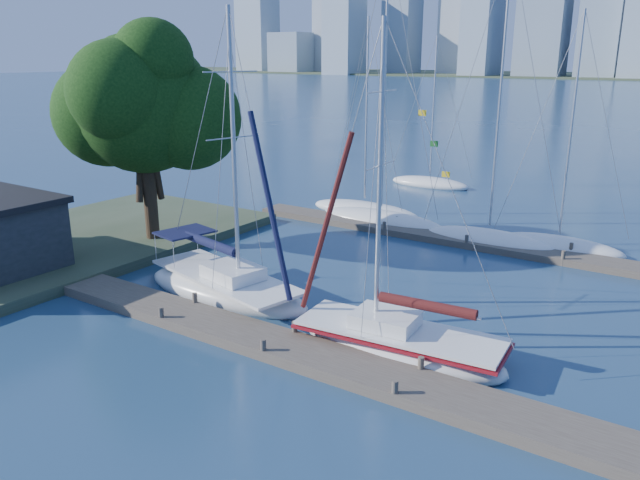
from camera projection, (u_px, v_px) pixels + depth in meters
The scene contains 12 objects.
ground at pixel (280, 351), 22.02m from camera, with size 700.00×700.00×0.00m, color navy.
near_dock at pixel (280, 346), 21.96m from camera, with size 26.00×2.00×0.40m, color #4C4238.
far_dock at pixel (489, 245), 33.63m from camera, with size 30.00×1.80×0.36m, color #4C4238.
shore at pixel (62, 245), 33.42m from camera, with size 12.00×22.00×0.50m, color #38472D.
tree at pixel (143, 101), 31.78m from camera, with size 9.32×8.47×11.79m.
sailboat_navy at pixel (225, 276), 26.68m from camera, with size 8.89×4.57×12.41m.
sailboat_maroon at pixel (399, 329), 21.56m from camera, with size 7.95×3.20×11.73m.
bg_boat_0 at pixel (365, 210), 40.95m from camera, with size 7.99×5.32×12.65m.
bg_boat_1 at pixel (381, 219), 38.45m from camera, with size 8.57×3.95×16.48m.
bg_boat_2 at pixel (489, 239), 34.29m from camera, with size 7.63×3.66×15.59m.
bg_boat_3 at pixel (558, 246), 33.28m from camera, with size 7.09×4.17×12.54m.
bg_boat_6 at pixel (430, 183), 49.63m from camera, with size 6.84×3.51×11.77m.
Camera 1 is at (12.33, -15.80, 10.03)m, focal length 35.00 mm.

